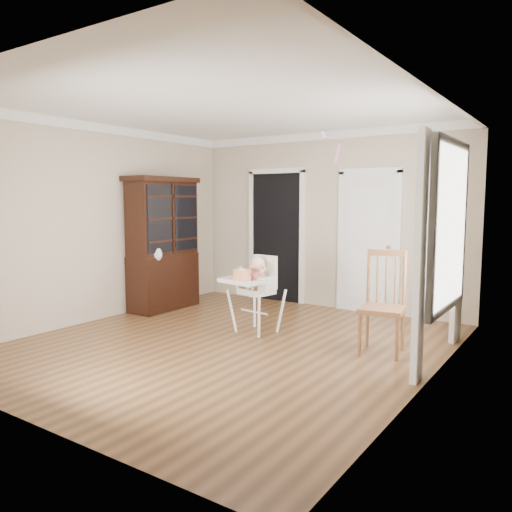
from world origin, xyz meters
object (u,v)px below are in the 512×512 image
Objects in this scene: sippy_cup at (240,272)px; dining_chair at (383,306)px; high_chair at (256,285)px; china_cabinet at (163,244)px; cake at (242,275)px.

sippy_cup is 0.16× the size of dining_chair.
china_cabinet reaches higher than high_chair.
high_chair is at bearing 172.45° from dining_chair.
dining_chair is at bearing 4.82° from sippy_cup.
cake is 1.72m from dining_chair.
sippy_cup is (-0.18, -0.09, 0.15)m from high_chair.
cake is 0.26× the size of dining_chair.
dining_chair reaches higher than high_chair.
sippy_cup is at bearing -14.19° from china_cabinet.
china_cabinet is (-1.90, 0.59, 0.25)m from cake.
cake is 0.14× the size of china_cabinet.
high_chair is 0.28m from cake.
china_cabinet is (-1.77, 0.45, 0.24)m from sippy_cup.
dining_chair is (3.57, -0.29, -0.49)m from china_cabinet.
dining_chair reaches higher than cake.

